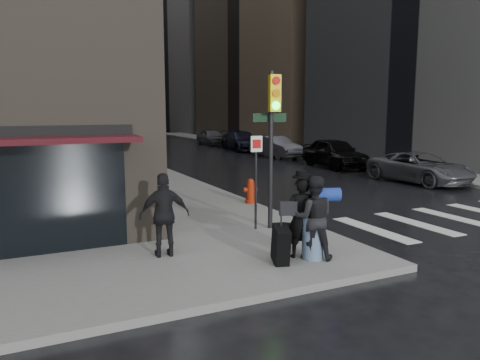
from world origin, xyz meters
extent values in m
plane|color=black|center=(0.00, 0.00, 0.00)|extent=(140.00, 140.00, 0.00)
cube|color=slate|center=(0.00, 27.00, 0.07)|extent=(4.00, 50.00, 0.15)
cube|color=slate|center=(13.50, 27.00, 0.07)|extent=(3.00, 50.00, 0.15)
cube|color=silver|center=(3.50, 1.00, 0.01)|extent=(0.50, 3.00, 0.01)
cube|color=silver|center=(5.10, 1.00, 0.01)|extent=(0.50, 3.00, 0.01)
cube|color=silver|center=(6.70, 1.00, 0.01)|extent=(0.50, 3.00, 0.01)
cube|color=slate|center=(26.00, 58.00, 12.50)|extent=(22.00, 20.00, 25.00)
cube|color=slate|center=(6.00, 78.00, 16.00)|extent=(40.00, 12.00, 32.00)
imported|color=black|center=(0.12, -0.55, 1.01)|extent=(0.72, 0.58, 1.71)
cylinder|color=black|center=(0.12, -0.55, 1.88)|extent=(0.36, 0.36, 0.05)
cylinder|color=black|center=(0.12, -0.55, 1.94)|extent=(0.23, 0.23, 0.14)
cube|color=black|center=(-0.17, -0.52, 1.23)|extent=(0.38, 0.22, 0.30)
cube|color=black|center=(-0.49, -0.78, 0.55)|extent=(0.47, 0.72, 0.87)
cylinder|color=black|center=(-0.49, -0.78, 1.01)|extent=(0.03, 0.03, 0.40)
imported|color=black|center=(0.30, -0.75, 1.03)|extent=(1.07, 1.00, 1.77)
cube|color=black|center=(0.02, -0.40, 0.68)|extent=(0.60, 0.50, 0.33)
cylinder|color=#1C369D|center=(0.61, -0.79, 1.50)|extent=(0.59, 0.44, 0.28)
imported|color=black|center=(-2.44, 0.77, 1.05)|extent=(1.11, 0.60, 1.80)
cylinder|color=black|center=(0.76, 1.90, 2.19)|extent=(0.12, 0.12, 4.08)
cube|color=gold|center=(0.73, 1.68, 3.67)|extent=(0.31, 0.22, 0.92)
cylinder|color=red|center=(0.71, 1.58, 3.97)|extent=(0.21, 0.08, 0.20)
cylinder|color=orange|center=(0.71, 1.58, 3.67)|extent=(0.21, 0.08, 0.20)
cylinder|color=#19E533|center=(0.71, 1.58, 3.36)|extent=(0.21, 0.08, 0.20)
cylinder|color=black|center=(0.36, 1.96, 1.37)|extent=(0.06, 0.06, 2.45)
cube|color=white|center=(0.36, 1.93, 2.39)|extent=(0.31, 0.06, 0.41)
cube|color=black|center=(0.76, 1.98, 3.05)|extent=(0.91, 0.16, 0.22)
cylinder|color=#992109|center=(1.80, 5.11, 0.21)|extent=(0.36, 0.36, 0.11)
cylinder|color=#992109|center=(1.80, 5.11, 0.49)|extent=(0.27, 0.27, 0.67)
sphere|color=#992109|center=(1.80, 5.11, 0.85)|extent=(0.25, 0.25, 0.25)
cylinder|color=#992109|center=(1.80, 5.11, 0.60)|extent=(0.48, 0.27, 0.16)
imported|color=#4E4E54|center=(11.06, 6.59, 0.68)|extent=(2.47, 4.98, 1.36)
imported|color=black|center=(11.01, 12.77, 0.83)|extent=(2.42, 5.04, 1.66)
imported|color=#434248|center=(10.75, 18.95, 0.72)|extent=(1.97, 4.53, 1.45)
imported|color=black|center=(11.13, 25.13, 0.77)|extent=(2.57, 5.45, 1.54)
imported|color=#45444A|center=(11.02, 31.30, 0.73)|extent=(1.86, 4.35, 1.46)
camera|label=1|loc=(-5.19, -8.66, 3.27)|focal=35.00mm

